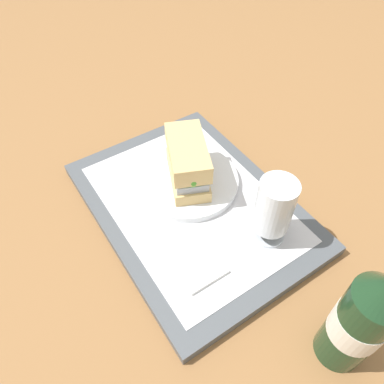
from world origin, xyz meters
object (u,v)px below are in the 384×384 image
plate (188,181)px  beer_bottle (362,320)px  sandwich (188,163)px  beer_glass (274,209)px

plate → beer_bottle: size_ratio=0.71×
sandwich → plate: bearing=180.0°
plate → beer_glass: bearing=15.4°
beer_glass → plate: bearing=-164.6°
sandwich → beer_glass: (0.17, 0.05, 0.01)m
sandwich → beer_bottle: beer_bottle is taller
plate → sandwich: size_ratio=1.31×
sandwich → beer_bottle: (0.36, 0.01, 0.03)m
plate → beer_bottle: (0.36, 0.01, 0.08)m
plate → beer_glass: size_ratio=1.52×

